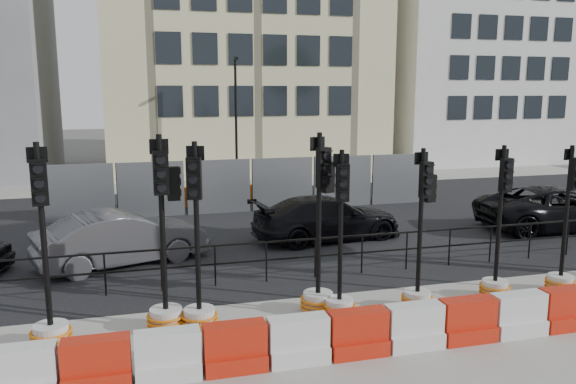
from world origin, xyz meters
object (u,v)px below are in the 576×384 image
object	(u,v)px
traffic_signal_a	(49,308)
car_c	(327,218)
traffic_signal_d	(319,272)
traffic_signal_h	(563,263)

from	to	relation	value
traffic_signal_a	car_c	distance (m)	9.06
traffic_signal_a	traffic_signal_d	size ratio (longest dim) A/B	0.99
car_c	traffic_signal_a	bearing A→B (deg)	122.01
car_c	traffic_signal_d	bearing A→B (deg)	152.39
traffic_signal_a	car_c	size ratio (longest dim) A/B	0.76
traffic_signal_h	car_c	distance (m)	6.70
traffic_signal_a	car_c	bearing A→B (deg)	29.75
traffic_signal_d	traffic_signal_h	world-z (taller)	traffic_signal_d
traffic_signal_d	car_c	world-z (taller)	traffic_signal_d
traffic_signal_d	traffic_signal_h	distance (m)	5.59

